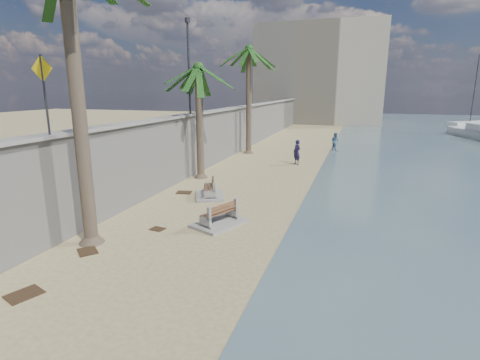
# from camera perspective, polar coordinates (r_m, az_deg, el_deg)

# --- Properties ---
(ground_plane) EXTENTS (140.00, 140.00, 0.00)m
(ground_plane) POSITION_cam_1_polar(r_m,az_deg,el_deg) (10.23, -9.70, -15.82)
(ground_plane) COLOR tan
(seawall) EXTENTS (0.45, 70.00, 3.50)m
(seawall) POSITION_cam_1_polar(r_m,az_deg,el_deg) (29.57, -1.01, 7.43)
(seawall) COLOR gray
(seawall) RESTS_ON ground_plane
(wall_cap) EXTENTS (0.80, 70.00, 0.12)m
(wall_cap) POSITION_cam_1_polar(r_m,az_deg,el_deg) (29.43, -1.02, 10.91)
(wall_cap) COLOR gray
(wall_cap) RESTS_ON seawall
(end_building) EXTENTS (18.00, 12.00, 14.00)m
(end_building) POSITION_cam_1_polar(r_m,az_deg,el_deg) (60.19, 12.22, 15.36)
(end_building) COLOR #B7AA93
(end_building) RESTS_ON ground_plane
(bench_near) EXTENTS (2.03, 2.36, 0.83)m
(bench_near) POSITION_cam_1_polar(r_m,az_deg,el_deg) (14.16, -3.19, -5.44)
(bench_near) COLOR gray
(bench_near) RESTS_ON ground_plane
(bench_far) EXTENTS (1.94, 2.24, 0.79)m
(bench_far) POSITION_cam_1_polar(r_m,az_deg,el_deg) (17.81, -4.64, -1.49)
(bench_far) COLOR gray
(bench_far) RESTS_ON ground_plane
(palm_mid) EXTENTS (5.00, 5.00, 7.02)m
(palm_mid) POSITION_cam_1_polar(r_m,az_deg,el_deg) (21.18, -6.36, 16.48)
(palm_mid) COLOR brown
(palm_mid) RESTS_ON ground_plane
(palm_back) EXTENTS (5.00, 5.00, 8.83)m
(palm_back) POSITION_cam_1_polar(r_m,az_deg,el_deg) (29.62, 1.41, 19.16)
(palm_back) COLOR brown
(palm_back) RESTS_ON ground_plane
(pedestrian_sign) EXTENTS (0.78, 0.07, 2.40)m
(pedestrian_sign) POSITION_cam_1_polar(r_m,az_deg,el_deg) (13.14, -27.74, 12.84)
(pedestrian_sign) COLOR #2D2D33
(pedestrian_sign) RESTS_ON wall_cap
(streetlight) EXTENTS (0.28, 0.28, 5.12)m
(streetlight) POSITION_cam_1_polar(r_m,az_deg,el_deg) (21.99, -7.85, 17.89)
(streetlight) COLOR #2D2D33
(streetlight) RESTS_ON wall_cap
(person_a) EXTENTS (0.83, 0.81, 1.93)m
(person_a) POSITION_cam_1_polar(r_m,az_deg,el_deg) (25.49, 8.67, 4.46)
(person_a) COLOR #1A163D
(person_a) RESTS_ON ground_plane
(person_b) EXTENTS (1.01, 0.99, 1.66)m
(person_b) POSITION_cam_1_polar(r_m,az_deg,el_deg) (32.11, 14.30, 5.85)
(person_b) COLOR teal
(person_b) RESTS_ON ground_plane
(yacht_far) EXTENTS (4.48, 8.88, 1.50)m
(yacht_far) POSITION_cam_1_polar(r_m,az_deg,el_deg) (46.82, 32.40, 5.92)
(yacht_far) COLOR silver
(yacht_far) RESTS_ON bay_water
(sailboat_west) EXTENTS (6.46, 5.77, 9.48)m
(sailboat_west) POSITION_cam_1_polar(r_m,az_deg,el_deg) (61.00, 31.59, 7.34)
(sailboat_west) COLOR silver
(sailboat_west) RESTS_ON bay_water
(debris_a) EXTENTS (0.87, 0.96, 0.03)m
(debris_a) POSITION_cam_1_polar(r_m,az_deg,el_deg) (11.16, -30.03, -14.86)
(debris_a) COLOR #382616
(debris_a) RESTS_ON ground_plane
(debris_b) EXTENTS (0.88, 0.86, 0.03)m
(debris_b) POSITION_cam_1_polar(r_m,az_deg,el_deg) (12.96, -22.21, -10.01)
(debris_b) COLOR #382616
(debris_b) RESTS_ON ground_plane
(debris_c) EXTENTS (0.85, 0.74, 0.03)m
(debris_c) POSITION_cam_1_polar(r_m,az_deg,el_deg) (18.73, -8.53, -1.88)
(debris_c) COLOR #382616
(debris_c) RESTS_ON ground_plane
(debris_d) EXTENTS (0.56, 0.47, 0.03)m
(debris_d) POSITION_cam_1_polar(r_m,az_deg,el_deg) (14.13, -12.46, -7.30)
(debris_d) COLOR #382616
(debris_d) RESTS_ON ground_plane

